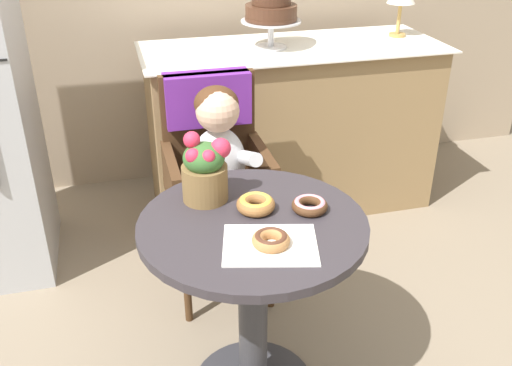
{
  "coord_description": "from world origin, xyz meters",
  "views": [
    {
      "loc": [
        -0.38,
        -1.46,
        1.66
      ],
      "look_at": [
        0.05,
        0.15,
        0.77
      ],
      "focal_mm": 40.26,
      "sensor_mm": 36.0,
      "label": 1
    }
  ],
  "objects": [
    {
      "name": "paper_napkin",
      "position": [
        0.02,
        -0.14,
        0.72
      ],
      "size": [
        0.32,
        0.28,
        0.0
      ],
      "primitive_type": "cube",
      "rotation": [
        0.0,
        0.0,
        -0.25
      ],
      "color": "white",
      "rests_on": "cafe_table"
    },
    {
      "name": "display_counter",
      "position": [
        0.55,
        1.3,
        0.45
      ],
      "size": [
        1.56,
        0.62,
        0.9
      ],
      "color": "#93754C",
      "rests_on": "ground"
    },
    {
      "name": "donut_front",
      "position": [
        0.03,
        0.06,
        0.74
      ],
      "size": [
        0.12,
        0.12,
        0.04
      ],
      "color": "#936033",
      "rests_on": "cafe_table"
    },
    {
      "name": "donut_side",
      "position": [
        0.19,
        0.02,
        0.74
      ],
      "size": [
        0.12,
        0.12,
        0.04
      ],
      "color": "#4C2D19",
      "rests_on": "cafe_table"
    },
    {
      "name": "tiered_cake_stand",
      "position": [
        0.43,
        1.3,
        1.08
      ],
      "size": [
        0.3,
        0.3,
        0.28
      ],
      "color": "silver",
      "rests_on": "display_counter"
    },
    {
      "name": "wicker_chair",
      "position": [
        0.01,
        0.7,
        0.64
      ],
      "size": [
        0.42,
        0.45,
        0.95
      ],
      "rotation": [
        0.0,
        0.0,
        -0.12
      ],
      "color": "#472D19",
      "rests_on": "ground"
    },
    {
      "name": "seated_child",
      "position": [
        0.01,
        0.55,
        0.68
      ],
      "size": [
        0.27,
        0.32,
        0.73
      ],
      "color": "silver",
      "rests_on": "ground"
    },
    {
      "name": "donut_mid",
      "position": [
        0.02,
        -0.14,
        0.74
      ],
      "size": [
        0.11,
        0.11,
        0.04
      ],
      "color": "#AD7542",
      "rests_on": "cafe_table"
    },
    {
      "name": "cafe_table",
      "position": [
        0.0,
        0.0,
        0.51
      ],
      "size": [
        0.72,
        0.72,
        0.72
      ],
      "color": "#332D33",
      "rests_on": "ground"
    },
    {
      "name": "flower_vase",
      "position": [
        -0.11,
        0.18,
        0.83
      ],
      "size": [
        0.16,
        0.15,
        0.24
      ],
      "color": "brown",
      "rests_on": "cafe_table"
    }
  ]
}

